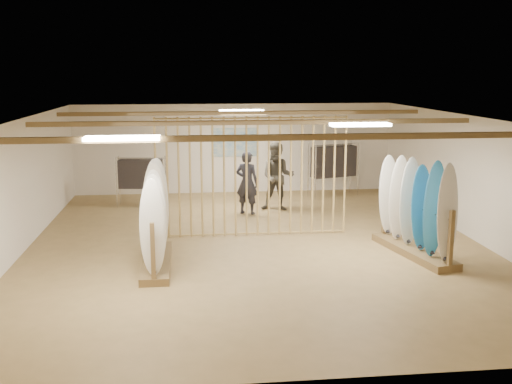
{
  "coord_description": "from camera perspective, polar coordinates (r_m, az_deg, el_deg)",
  "views": [
    {
      "loc": [
        -1.44,
        -12.75,
        3.79
      ],
      "look_at": [
        0.0,
        0.0,
        1.2
      ],
      "focal_mm": 42.0,
      "sensor_mm": 36.0,
      "label": 1
    }
  ],
  "objects": [
    {
      "name": "poster",
      "position": [
        18.91,
        -2.04,
        4.75
      ],
      "size": [
        1.4,
        0.03,
        0.9
      ],
      "primitive_type": "cube",
      "color": "#3578BB",
      "rests_on": "ground"
    },
    {
      "name": "shopper_a",
      "position": [
        16.06,
        -0.86,
        1.3
      ],
      "size": [
        0.85,
        0.75,
        1.94
      ],
      "primitive_type": "imported",
      "rotation": [
        0.0,
        0.0,
        2.67
      ],
      "color": "#24242B",
      "rests_on": "floor"
    },
    {
      "name": "light_panels",
      "position": [
        12.87,
        0.0,
        6.73
      ],
      "size": [
        1.2,
        0.35,
        0.06
      ],
      "primitive_type": "cube",
      "color": "white",
      "rests_on": "ground"
    },
    {
      "name": "rack_left",
      "position": [
        11.94,
        -9.52,
        -3.88
      ],
      "size": [
        0.55,
        2.44,
        1.97
      ],
      "rotation": [
        0.0,
        0.0,
        0.01
      ],
      "color": "brown",
      "rests_on": "floor"
    },
    {
      "name": "clothing_rack_b",
      "position": [
        18.54,
        7.41,
        2.89
      ],
      "size": [
        1.48,
        0.82,
        1.65
      ],
      "rotation": [
        0.0,
        0.0,
        0.33
      ],
      "color": "silver",
      "rests_on": "floor"
    },
    {
      "name": "rack_right",
      "position": [
        12.93,
        14.89,
        -2.81
      ],
      "size": [
        1.08,
        2.6,
        2.04
      ],
      "rotation": [
        0.0,
        0.0,
        0.21
      ],
      "color": "brown",
      "rests_on": "floor"
    },
    {
      "name": "bamboo_partition",
      "position": [
        13.83,
        -0.37,
        1.46
      ],
      "size": [
        4.45,
        0.05,
        2.78
      ],
      "color": "tan",
      "rests_on": "ground"
    },
    {
      "name": "wall_front",
      "position": [
        7.3,
        5.35,
        -7.74
      ],
      "size": [
        12.0,
        0.0,
        12.0
      ],
      "primitive_type": "plane",
      "rotation": [
        -1.57,
        0.0,
        0.0
      ],
      "color": "white",
      "rests_on": "ground"
    },
    {
      "name": "wall_right",
      "position": [
        14.48,
        20.07,
        1.22
      ],
      "size": [
        0.0,
        12.0,
        12.0
      ],
      "primitive_type": "plane",
      "rotation": [
        1.57,
        0.0,
        -1.57
      ],
      "color": "white",
      "rests_on": "ground"
    },
    {
      "name": "ceiling_slats",
      "position": [
        12.88,
        0.0,
        6.65
      ],
      "size": [
        9.5,
        6.12,
        0.1
      ],
      "primitive_type": "cube",
      "color": "brown",
      "rests_on": "ground"
    },
    {
      "name": "clothing_rack_a",
      "position": [
        17.32,
        -10.91,
        1.7
      ],
      "size": [
        1.33,
        0.48,
        1.43
      ],
      "rotation": [
        0.0,
        0.0,
        -0.12
      ],
      "color": "silver",
      "rests_on": "floor"
    },
    {
      "name": "floor",
      "position": [
        13.38,
        0.0,
        -5.04
      ],
      "size": [
        12.0,
        12.0,
        0.0
      ],
      "primitive_type": "plane",
      "color": "#A58550",
      "rests_on": "ground"
    },
    {
      "name": "ceiling",
      "position": [
        12.87,
        0.0,
        7.0
      ],
      "size": [
        12.0,
        12.0,
        0.0
      ],
      "primitive_type": "plane",
      "rotation": [
        3.14,
        0.0,
        0.0
      ],
      "color": "gray",
      "rests_on": "ground"
    },
    {
      "name": "wall_left",
      "position": [
        13.45,
        -21.68,
        0.36
      ],
      "size": [
        0.0,
        12.0,
        12.0
      ],
      "primitive_type": "plane",
      "rotation": [
        1.57,
        0.0,
        1.57
      ],
      "color": "white",
      "rests_on": "ground"
    },
    {
      "name": "shopper_b",
      "position": [
        16.47,
        2.08,
        1.91
      ],
      "size": [
        1.19,
        1.01,
        2.15
      ],
      "primitive_type": "imported",
      "rotation": [
        0.0,
        0.0,
        -0.22
      ],
      "color": "#3D392F",
      "rests_on": "floor"
    },
    {
      "name": "wall_back",
      "position": [
        18.96,
        -2.04,
        4.16
      ],
      "size": [
        12.0,
        0.0,
        12.0
      ],
      "primitive_type": "plane",
      "rotation": [
        1.57,
        0.0,
        0.0
      ],
      "color": "white",
      "rests_on": "ground"
    }
  ]
}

